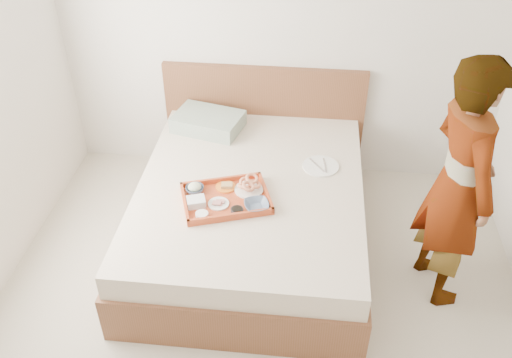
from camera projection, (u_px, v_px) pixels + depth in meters
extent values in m
cube|color=beige|center=(252.00, 354.00, 3.35)|extent=(3.50, 4.00, 0.01)
cube|color=silver|center=(281.00, 24.00, 4.16)|extent=(3.50, 0.01, 2.60)
cube|color=brown|center=(251.00, 213.00, 4.00)|extent=(1.65, 2.00, 0.53)
cube|color=brown|center=(264.00, 119.00, 4.65)|extent=(1.65, 0.06, 0.95)
cube|color=#99AB9B|center=(208.00, 122.00, 4.39)|extent=(0.59, 0.47, 0.12)
cube|color=#CC4E1B|center=(226.00, 198.00, 3.67)|extent=(0.67, 0.57, 0.05)
cylinder|color=white|center=(249.00, 190.00, 3.75)|extent=(0.25, 0.25, 0.01)
imported|color=#15294C|center=(257.00, 205.00, 3.60)|extent=(0.20, 0.20, 0.04)
cylinder|color=black|center=(237.00, 211.00, 3.56)|extent=(0.10, 0.10, 0.03)
cylinder|color=white|center=(219.00, 204.00, 3.63)|extent=(0.18, 0.18, 0.01)
cylinder|color=orange|center=(226.00, 187.00, 3.78)|extent=(0.17, 0.17, 0.01)
imported|color=#15294C|center=(195.00, 189.00, 3.73)|extent=(0.16, 0.16, 0.04)
cube|color=silver|center=(196.00, 202.00, 3.62)|extent=(0.14, 0.13, 0.05)
cylinder|color=white|center=(202.00, 215.00, 3.53)|extent=(0.10, 0.10, 0.03)
cylinder|color=white|center=(321.00, 166.00, 4.00)|extent=(0.33, 0.33, 0.01)
imported|color=silver|center=(458.00, 185.00, 3.32)|extent=(0.57, 0.71, 1.68)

